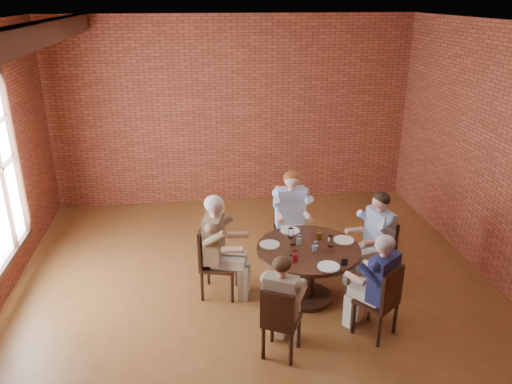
{
  "coord_description": "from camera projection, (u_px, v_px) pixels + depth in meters",
  "views": [
    {
      "loc": [
        -0.73,
        -5.4,
        3.71
      ],
      "look_at": [
        0.1,
        1.0,
        1.13
      ],
      "focal_mm": 35.0,
      "sensor_mm": 36.0,
      "label": 1
    }
  ],
  "objects": [
    {
      "name": "glass_f",
      "position": [
        295.0,
        257.0,
        5.88
      ],
      "size": [
        0.07,
        0.07,
        0.14
      ],
      "primitive_type": "cylinder",
      "color": "white",
      "rests_on": "dining_table"
    },
    {
      "name": "glass_a",
      "position": [
        331.0,
        241.0,
        6.24
      ],
      "size": [
        0.07,
        0.07,
        0.14
      ],
      "primitive_type": "cylinder",
      "color": "white",
      "rests_on": "dining_table"
    },
    {
      "name": "diner_a",
      "position": [
        375.0,
        240.0,
        6.62
      ],
      "size": [
        0.76,
        0.68,
        1.33
      ],
      "primitive_type": null,
      "rotation": [
        0.0,
        0.0,
        -1.3
      ],
      "color": "#4873BC",
      "rests_on": "floor"
    },
    {
      "name": "diner_b",
      "position": [
        291.0,
        217.0,
        7.26
      ],
      "size": [
        0.55,
        0.68,
        1.36
      ],
      "primitive_type": null,
      "rotation": [
        0.0,
        0.0,
        0.01
      ],
      "color": "#9FAECA",
      "rests_on": "floor"
    },
    {
      "name": "glass_b",
      "position": [
        319.0,
        234.0,
        6.43
      ],
      "size": [
        0.07,
        0.07,
        0.14
      ],
      "primitive_type": "cylinder",
      "color": "white",
      "rests_on": "dining_table"
    },
    {
      "name": "chair_a",
      "position": [
        379.0,
        249.0,
        6.71
      ],
      "size": [
        0.52,
        0.52,
        0.93
      ],
      "rotation": [
        0.0,
        0.0,
        -1.3
      ],
      "color": "black",
      "rests_on": "floor"
    },
    {
      "name": "chair_d",
      "position": [
        280.0,
        320.0,
        5.29
      ],
      "size": [
        0.5,
        0.5,
        0.87
      ],
      "rotation": [
        0.0,
        0.0,
        2.66
      ],
      "color": "black",
      "rests_on": "floor"
    },
    {
      "name": "smartphone",
      "position": [
        344.0,
        262.0,
        5.88
      ],
      "size": [
        0.12,
        0.16,
        0.01
      ],
      "primitive_type": "cube",
      "rotation": [
        0.0,
        0.0,
        -0.35
      ],
      "color": "black",
      "rests_on": "dining_table"
    },
    {
      "name": "glass_e",
      "position": [
        293.0,
        250.0,
        6.03
      ],
      "size": [
        0.07,
        0.07,
        0.14
      ],
      "primitive_type": "cylinder",
      "color": "white",
      "rests_on": "dining_table"
    },
    {
      "name": "chair_c",
      "position": [
        212.0,
        258.0,
        6.45
      ],
      "size": [
        0.55,
        0.55,
        0.97
      ],
      "rotation": [
        0.0,
        0.0,
        1.32
      ],
      "color": "black",
      "rests_on": "floor"
    },
    {
      "name": "diner_c",
      "position": [
        219.0,
        247.0,
        6.38
      ],
      "size": [
        0.8,
        0.71,
        1.38
      ],
      "primitive_type": null,
      "rotation": [
        0.0,
        0.0,
        1.32
      ],
      "color": "brown",
      "rests_on": "floor"
    },
    {
      "name": "diner_e",
      "position": [
        378.0,
        286.0,
        5.62
      ],
      "size": [
        0.77,
        0.79,
        1.28
      ],
      "primitive_type": null,
      "rotation": [
        0.0,
        0.0,
        3.81
      ],
      "color": "#1B214D",
      "rests_on": "floor"
    },
    {
      "name": "diner_d",
      "position": [
        282.0,
        306.0,
        5.31
      ],
      "size": [
        0.67,
        0.71,
        1.22
      ],
      "primitive_type": null,
      "rotation": [
        0.0,
        0.0,
        2.66
      ],
      "color": "tan",
      "rests_on": "floor"
    },
    {
      "name": "floor",
      "position": [
        258.0,
        302.0,
        6.43
      ],
      "size": [
        7.0,
        7.0,
        0.0
      ],
      "primitive_type": "plane",
      "color": "brown",
      "rests_on": "ground"
    },
    {
      "name": "dining_table",
      "position": [
        308.0,
        263.0,
        6.31
      ],
      "size": [
        1.3,
        1.3,
        0.75
      ],
      "color": "black",
      "rests_on": "floor"
    },
    {
      "name": "wall_back",
      "position": [
        233.0,
        112.0,
        9.03
      ],
      "size": [
        7.0,
        0.0,
        7.0
      ],
      "primitive_type": "plane",
      "rotation": [
        1.57,
        0.0,
        0.0
      ],
      "color": "#96402B",
      "rests_on": "ground"
    },
    {
      "name": "plate_a",
      "position": [
        344.0,
        240.0,
        6.41
      ],
      "size": [
        0.26,
        0.26,
        0.01
      ],
      "primitive_type": "cylinder",
      "color": "white",
      "rests_on": "dining_table"
    },
    {
      "name": "plate_b",
      "position": [
        290.0,
        231.0,
        6.66
      ],
      "size": [
        0.26,
        0.26,
        0.01
      ],
      "primitive_type": "cylinder",
      "color": "white",
      "rests_on": "dining_table"
    },
    {
      "name": "chair_b",
      "position": [
        290.0,
        224.0,
        7.4
      ],
      "size": [
        0.44,
        0.44,
        0.95
      ],
      "rotation": [
        0.0,
        0.0,
        0.01
      ],
      "color": "black",
      "rests_on": "floor"
    },
    {
      "name": "ceiling",
      "position": [
        259.0,
        25.0,
        5.17
      ],
      "size": [
        7.0,
        7.0,
        0.0
      ],
      "primitive_type": "plane",
      "rotation": [
        3.14,
        0.0,
        0.0
      ],
      "color": "silver",
      "rests_on": "wall_back"
    },
    {
      "name": "glass_g",
      "position": [
        315.0,
        246.0,
        6.11
      ],
      "size": [
        0.07,
        0.07,
        0.14
      ],
      "primitive_type": "cylinder",
      "color": "white",
      "rests_on": "dining_table"
    },
    {
      "name": "plate_c",
      "position": [
        270.0,
        245.0,
        6.29
      ],
      "size": [
        0.26,
        0.26,
        0.01
      ],
      "primitive_type": "cylinder",
      "color": "white",
      "rests_on": "dining_table"
    },
    {
      "name": "ceiling_beam",
      "position": [
        14.0,
        41.0,
        4.93
      ],
      "size": [
        0.22,
        6.9,
        0.26
      ],
      "primitive_type": "cube",
      "color": "black",
      "rests_on": "ceiling"
    },
    {
      "name": "plate_d",
      "position": [
        329.0,
        266.0,
        5.79
      ],
      "size": [
        0.26,
        0.26,
        0.01
      ],
      "primitive_type": "cylinder",
      "color": "white",
      "rests_on": "dining_table"
    },
    {
      "name": "chair_e",
      "position": [
        383.0,
        300.0,
        5.62
      ],
      "size": [
        0.56,
        0.56,
        0.91
      ],
      "rotation": [
        0.0,
        0.0,
        3.81
      ],
      "color": "black",
      "rests_on": "floor"
    },
    {
      "name": "glass_c",
      "position": [
        291.0,
        233.0,
        6.45
      ],
      "size": [
        0.07,
        0.07,
        0.14
      ],
      "primitive_type": "cylinder",
      "color": "white",
      "rests_on": "dining_table"
    },
    {
      "name": "glass_d",
      "position": [
        299.0,
        239.0,
        6.29
      ],
      "size": [
        0.07,
        0.07,
        0.14
      ],
      "primitive_type": "cylinder",
      "color": "white",
      "rests_on": "dining_table"
    }
  ]
}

